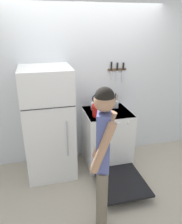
# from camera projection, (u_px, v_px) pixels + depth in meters

# --- Properties ---
(ground_plane) EXTENTS (14.00, 14.00, 0.00)m
(ground_plane) POSITION_uv_depth(u_px,v_px,m) (85.00, 153.00, 4.01)
(ground_plane) COLOR #B2A893
(wall_back) EXTENTS (10.00, 0.06, 2.55)m
(wall_back) POSITION_uv_depth(u_px,v_px,m) (84.00, 85.00, 3.56)
(wall_back) COLOR silver
(wall_back) RESTS_ON ground_plane
(refrigerator) EXTENTS (0.71, 0.72, 1.67)m
(refrigerator) POSITION_uv_depth(u_px,v_px,m) (49.00, 123.00, 3.24)
(refrigerator) COLOR white
(refrigerator) RESTS_ON ground_plane
(stove_range) EXTENTS (0.71, 1.41, 0.92)m
(stove_range) POSITION_uv_depth(u_px,v_px,m) (107.00, 139.00, 3.57)
(stove_range) COLOR white
(stove_range) RESTS_ON ground_plane
(dutch_oven_pot) EXTENTS (0.29, 0.25, 0.20)m
(dutch_oven_pot) POSITION_uv_depth(u_px,v_px,m) (100.00, 110.00, 3.25)
(dutch_oven_pot) COLOR red
(dutch_oven_pot) RESTS_ON stove_range
(tea_kettle) EXTENTS (0.22, 0.18, 0.25)m
(tea_kettle) POSITION_uv_depth(u_px,v_px,m) (96.00, 105.00, 3.49)
(tea_kettle) COLOR silver
(tea_kettle) RESTS_ON stove_range
(utensil_jar) EXTENTS (0.10, 0.10, 0.27)m
(utensil_jar) POSITION_uv_depth(u_px,v_px,m) (115.00, 104.00, 3.57)
(utensil_jar) COLOR silver
(utensil_jar) RESTS_ON stove_range
(person) EXTENTS (0.35, 0.40, 1.68)m
(person) POSITION_uv_depth(u_px,v_px,m) (103.00, 156.00, 2.20)
(person) COLOR #6B6051
(person) RESTS_ON ground_plane
(wall_knife_strip) EXTENTS (0.31, 0.03, 0.35)m
(wall_knife_strip) POSITION_uv_depth(u_px,v_px,m) (117.00, 69.00, 3.55)
(wall_knife_strip) COLOR brown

